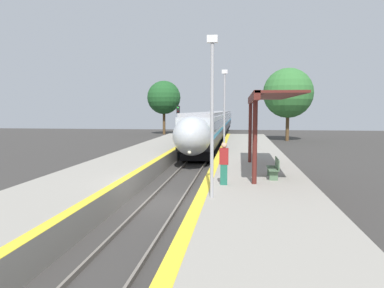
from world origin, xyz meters
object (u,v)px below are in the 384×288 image
at_px(person_waiting, 224,163).
at_px(lamppost_mid, 224,108).
at_px(railway_signal, 178,125).
at_px(lamppost_near, 212,107).
at_px(platform_bench, 274,168).
at_px(train, 217,123).

height_order(person_waiting, lamppost_mid, lamppost_mid).
distance_m(railway_signal, lamppost_near, 20.55).
relative_size(railway_signal, lamppost_near, 0.79).
bearing_deg(platform_bench, person_waiting, -140.82).
bearing_deg(railway_signal, lamppost_mid, -64.10).
bearing_deg(lamppost_mid, train, 94.12).
bearing_deg(person_waiting, platform_bench, 39.18).
xyz_separation_m(train, platform_bench, (4.76, -37.93, -0.72)).
height_order(person_waiting, lamppost_near, lamppost_near).
bearing_deg(lamppost_near, train, 93.06).
distance_m(platform_bench, person_waiting, 2.85).
bearing_deg(platform_bench, railway_signal, 113.58).
bearing_deg(lamppost_near, lamppost_mid, 90.00).
bearing_deg(train, lamppost_near, -86.94).
bearing_deg(lamppost_near, person_waiting, 81.86).
height_order(platform_bench, person_waiting, person_waiting).
xyz_separation_m(train, railway_signal, (-2.20, -21.99, 0.52)).
distance_m(train, lamppost_mid, 31.28).
distance_m(person_waiting, lamppost_near, 3.24).
distance_m(railway_signal, lamppost_mid, 10.27).
bearing_deg(platform_bench, lamppost_mid, 110.33).
xyz_separation_m(platform_bench, lamppost_mid, (-2.52, 6.79, 2.68)).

